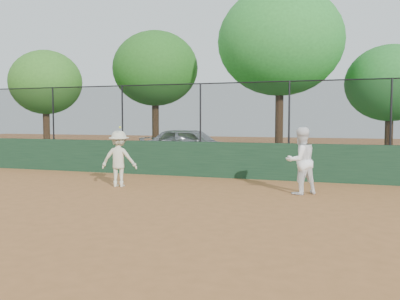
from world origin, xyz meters
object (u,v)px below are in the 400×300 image
(tree_1, at_px, (155,69))
(tree_0, at_px, (45,83))
(parked_car, at_px, (191,145))
(tree_3, at_px, (390,83))
(player_second, at_px, (301,161))
(tree_2, at_px, (280,42))
(player_main, at_px, (119,159))

(tree_1, bearing_deg, tree_0, -161.26)
(parked_car, relative_size, tree_3, 0.90)
(player_second, distance_m, tree_2, 9.31)
(tree_0, bearing_deg, player_main, -42.09)
(parked_car, bearing_deg, tree_0, 84.91)
(parked_car, xyz_separation_m, player_second, (5.60, -6.88, 0.08))
(player_second, xyz_separation_m, tree_1, (-8.44, 9.21, 3.67))
(player_second, xyz_separation_m, tree_3, (2.78, 9.52, 2.66))
(parked_car, relative_size, player_main, 2.64)
(player_second, height_order, tree_3, tree_3)
(player_main, height_order, tree_0, tree_0)
(parked_car, bearing_deg, tree_2, -75.79)
(tree_1, bearing_deg, tree_2, -10.86)
(player_main, height_order, tree_1, tree_1)
(parked_car, relative_size, tree_1, 0.72)
(parked_car, bearing_deg, player_main, -178.13)
(player_main, bearing_deg, player_second, 4.69)
(player_main, relative_size, tree_1, 0.27)
(player_second, xyz_separation_m, tree_0, (-13.81, 7.39, 2.97))
(tree_2, bearing_deg, tree_1, 169.14)
(player_second, distance_m, tree_3, 10.27)
(player_second, bearing_deg, tree_1, -87.45)
(player_second, relative_size, player_main, 1.00)
(tree_0, distance_m, tree_2, 12.08)
(parked_car, distance_m, tree_0, 8.77)
(tree_2, relative_size, tree_3, 1.48)
(tree_2, bearing_deg, player_second, -77.00)
(tree_0, bearing_deg, tree_3, 7.33)
(tree_1, xyz_separation_m, tree_2, (6.60, -1.27, 0.81))
(player_second, distance_m, player_main, 5.18)
(parked_car, relative_size, tree_0, 0.85)
(tree_0, xyz_separation_m, tree_1, (5.38, 1.82, 0.71))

